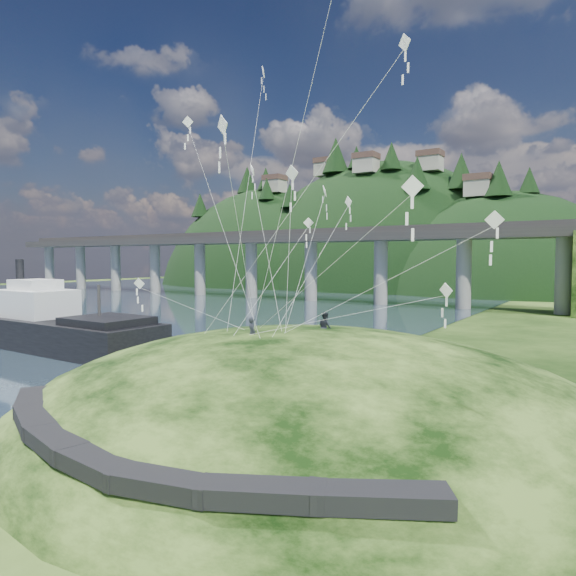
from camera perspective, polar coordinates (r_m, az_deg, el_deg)
The scene contains 10 objects.
ground at distance 32.33m, azimuth -12.13°, elevation -12.78°, with size 320.00×320.00×0.00m, color black.
water at distance 107.81m, azimuth -28.00°, elevation -1.79°, with size 240.00×240.00×0.00m, color #2F4457.
grass_hill at distance 29.60m, azimuth 2.37°, elevation -17.32°, with size 36.00×32.00×13.00m.
footpath at distance 20.20m, azimuth -17.11°, elevation -16.67°, with size 22.29×5.84×0.83m.
bridge at distance 103.94m, azimuth 5.22°, elevation 3.77°, with size 160.00×11.00×15.00m.
far_ridge at distance 159.12m, azimuth 8.51°, elevation -2.58°, with size 153.00×70.00×94.50m.
work_barge at distance 55.92m, azimuth -24.62°, elevation -3.87°, with size 25.26×7.19×8.81m.
wooden_dock at distance 38.62m, azimuth -8.32°, elevation -9.33°, with size 15.68×5.77×1.11m.
kite_flyers at distance 28.86m, azimuth 1.70°, elevation -2.85°, with size 3.32×4.72×1.86m.
kite_swarm at distance 28.72m, azimuth 2.18°, elevation 13.90°, with size 20.07×16.35×18.07m.
Camera 1 is at (22.12, -21.82, 8.96)m, focal length 32.00 mm.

